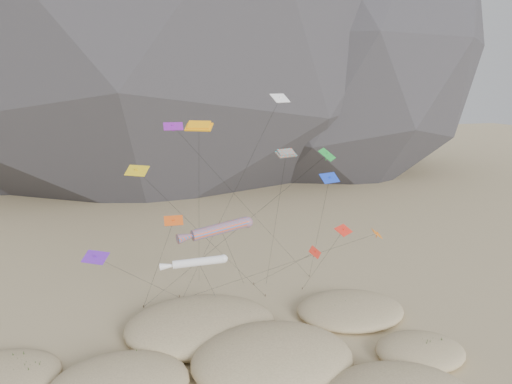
# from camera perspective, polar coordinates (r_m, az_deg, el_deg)

# --- Properties ---
(dunes) EXTENTS (50.74, 36.84, 4.30)m
(dunes) POSITION_cam_1_polar(r_m,az_deg,el_deg) (49.07, -2.41, -19.74)
(dunes) COLOR #CCB789
(dunes) RESTS_ON ground
(dune_grass) EXTENTS (42.62, 27.90, 1.45)m
(dune_grass) POSITION_cam_1_polar(r_m,az_deg,el_deg) (48.59, -2.34, -19.98)
(dune_grass) COLOR black
(dune_grass) RESTS_ON ground
(kite_stakes) EXTENTS (23.38, 4.54, 0.30)m
(kite_stakes) POSITION_cam_1_polar(r_m,az_deg,el_deg) (66.31, -2.54, -11.39)
(kite_stakes) COLOR #3F2D1E
(kite_stakes) RESTS_ON ground
(rainbow_tube_kite) EXTENTS (10.89, 14.06, 12.78)m
(rainbow_tube_kite) POSITION_cam_1_polar(r_m,az_deg,el_deg) (52.52, -4.37, -4.26)
(rainbow_tube_kite) COLOR #FF511A
(rainbow_tube_kite) RESTS_ON ground
(white_tube_kite) EXTENTS (8.37, 13.51, 11.04)m
(white_tube_kite) POSITION_cam_1_polar(r_m,az_deg,el_deg) (47.39, -6.93, -7.99)
(white_tube_kite) COLOR white
(white_tube_kite) RESTS_ON ground
(orange_parafoil) EXTENTS (4.06, 17.69, 23.24)m
(orange_parafoil) POSITION_cam_1_polar(r_m,az_deg,el_deg) (49.23, -6.54, 7.22)
(orange_parafoil) COLOR #FFA30D
(orange_parafoil) RESTS_ON ground
(multi_parafoil) EXTENTS (2.62, 10.61, 19.75)m
(multi_parafoil) POSITION_cam_1_polar(r_m,az_deg,el_deg) (55.13, 3.44, 4.26)
(multi_parafoil) COLOR #F83D1A
(multi_parafoil) RESTS_ON ground
(delta_kites) EXTENTS (32.24, 20.73, 25.68)m
(delta_kites) POSITION_cam_1_polar(r_m,az_deg,el_deg) (49.75, -0.23, -0.26)
(delta_kites) COLOR #CE4A13
(delta_kites) RESTS_ON ground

